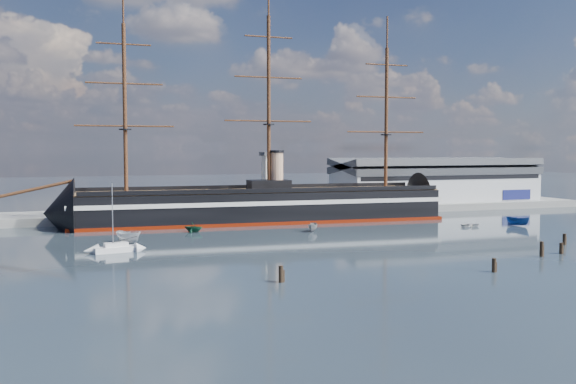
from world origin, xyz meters
name	(u,v)px	position (x,y,z in m)	size (l,w,h in m)	color
ground	(304,231)	(0.00, 40.00, 0.00)	(600.00, 600.00, 0.00)	black
quay	(292,214)	(10.00, 76.00, 0.00)	(180.00, 18.00, 2.00)	slate
warehouse	(435,181)	(58.00, 80.00, 7.98)	(63.00, 21.00, 11.60)	#B7BABC
quay_tower	(271,179)	(3.00, 73.00, 9.75)	(5.00, 5.00, 15.00)	silver
warship	(254,206)	(-5.42, 60.00, 4.04)	(113.27, 20.76, 53.94)	black
sailboat	(116,248)	(-40.79, 24.51, 0.76)	(7.77, 3.49, 12.00)	silver
motorboat_a	(129,243)	(-37.63, 35.11, 0.00)	(7.21, 2.64, 2.88)	white
motorboat_c	(313,231)	(1.66, 39.16, 0.00)	(5.59, 2.05, 2.24)	gray
motorboat_d	(193,232)	(-23.04, 46.51, 0.00)	(6.74, 2.92, 2.47)	#0C3925
motorboat_e	(471,227)	(38.98, 34.89, 0.00)	(2.86, 1.15, 1.34)	silver
motorboat_f	(518,226)	(50.32, 32.76, 0.00)	(6.58, 2.41, 2.63)	navy
piling_near_left	(281,282)	(-21.89, -8.61, 0.00)	(0.64, 0.64, 2.97)	black
piling_near_mid	(494,272)	(9.66, -12.11, 0.00)	(0.64, 0.64, 2.74)	black
piling_near_right	(541,257)	(25.57, -3.57, 0.00)	(0.64, 0.64, 3.26)	black
piling_far_right	(564,245)	(38.64, 5.44, 0.00)	(0.64, 0.64, 2.83)	black
piling_extra	(561,254)	(30.71, -2.43, 0.00)	(0.64, 0.64, 2.61)	black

